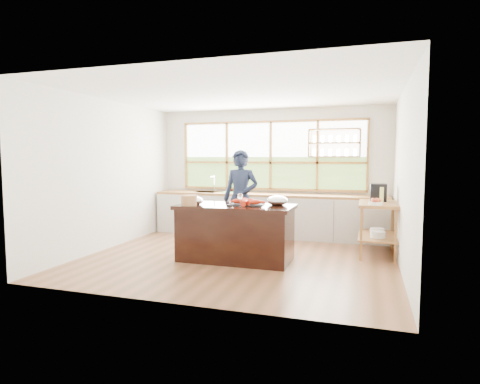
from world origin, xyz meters
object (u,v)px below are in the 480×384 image
at_px(island, 235,233).
at_px(wicker_basket, 189,200).
at_px(cook, 241,199).
at_px(espresso_machine, 378,192).

relative_size(island, wicker_basket, 7.34).
bearing_deg(wicker_basket, cook, 67.75).
bearing_deg(espresso_machine, cook, -172.77).
relative_size(cook, wicker_basket, 7.14).
height_order(island, wicker_basket, wicker_basket).
distance_m(cook, wicker_basket, 1.29).
relative_size(espresso_machine, wicker_basket, 1.21).
height_order(cook, espresso_machine, cook).
bearing_deg(cook, wicker_basket, -111.44).
distance_m(espresso_machine, wicker_basket, 3.28).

